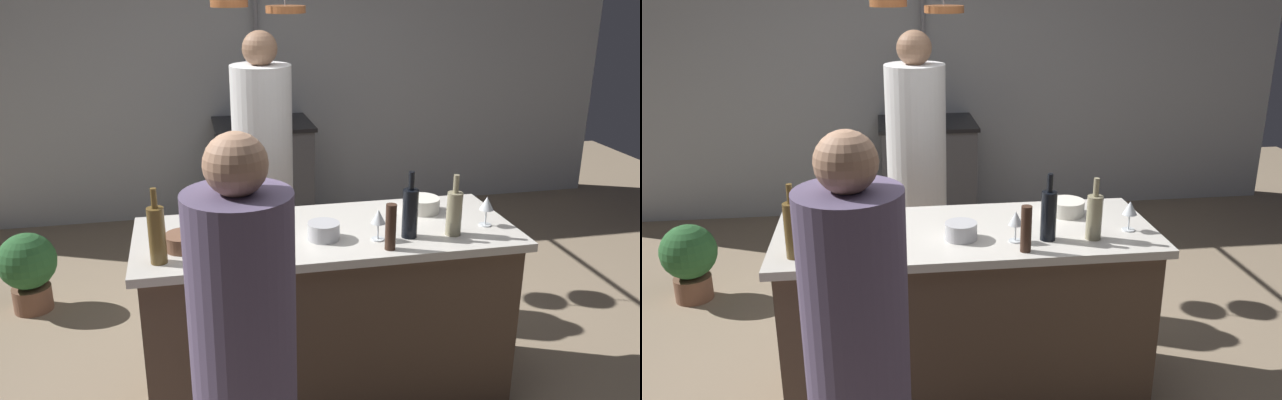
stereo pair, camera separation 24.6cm
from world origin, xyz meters
TOP-DOWN VIEW (x-y plane):
  - ground_plane at (0.00, 0.00)m, footprint 9.00×9.00m
  - back_wall at (0.00, 2.85)m, footprint 6.40×0.16m
  - kitchen_island at (0.00, 0.00)m, footprint 1.80×0.72m
  - stove_range at (0.00, 2.45)m, footprint 0.80×0.64m
  - chef at (-0.17, 1.07)m, footprint 0.37×0.37m
  - guest_left at (-0.49, -0.97)m, footprint 0.34×0.34m
  - overhead_pot_rack at (-0.05, 2.00)m, footprint 0.60×1.41m
  - potted_plant at (-1.65, 1.24)m, footprint 0.36×0.36m
  - pepper_mill at (0.23, -0.28)m, footprint 0.05×0.05m
  - wine_bottle_amber at (-0.77, -0.21)m, footprint 0.07×0.07m
  - wine_bottle_dark at (0.36, -0.16)m, footprint 0.07×0.07m
  - wine_bottle_white at (0.57, -0.17)m, footprint 0.07×0.07m
  - wine_glass_near_right_guest at (0.76, -0.10)m, footprint 0.07×0.07m
  - wine_glass_near_left_guest at (0.20, -0.16)m, footprint 0.07×0.07m
  - mixing_bowl_wooden at (-0.66, -0.09)m, footprint 0.17×0.17m
  - mixing_bowl_ceramic at (0.53, 0.15)m, footprint 0.18×0.18m
  - mixing_bowl_steel at (-0.04, -0.10)m, footprint 0.15×0.15m

SIDE VIEW (x-z plane):
  - ground_plane at x=0.00m, z-range 0.00..0.00m
  - potted_plant at x=-1.65m, z-range 0.04..0.56m
  - stove_range at x=0.00m, z-range 0.00..0.89m
  - kitchen_island at x=0.00m, z-range 0.00..0.90m
  - guest_left at x=-0.49m, z-range -0.06..1.57m
  - chef at x=-0.17m, z-range -0.06..1.68m
  - mixing_bowl_wooden at x=-0.66m, z-range 0.90..0.97m
  - mixing_bowl_ceramic at x=0.53m, z-range 0.90..0.97m
  - mixing_bowl_steel at x=-0.04m, z-range 0.90..0.98m
  - pepper_mill at x=0.23m, z-range 0.90..1.11m
  - wine_glass_near_right_guest at x=0.76m, z-range 0.93..1.08m
  - wine_glass_near_left_guest at x=0.20m, z-range 0.93..1.08m
  - wine_bottle_white at x=0.57m, z-range 0.86..1.16m
  - wine_bottle_dark at x=0.36m, z-range 0.86..1.18m
  - wine_bottle_amber at x=-0.77m, z-range 0.86..1.19m
  - back_wall at x=0.00m, z-range 0.00..2.60m
  - overhead_pot_rack at x=-0.05m, z-range 0.53..2.70m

